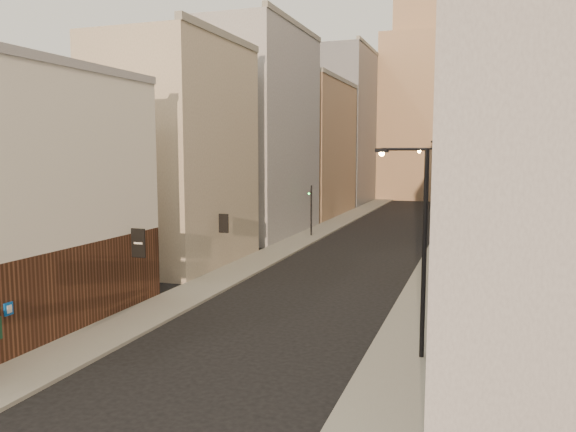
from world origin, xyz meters
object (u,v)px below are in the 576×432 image
Objects in this scene: streetlamp_near at (419,241)px; streetlamp_far at (451,183)px; traffic_light_left at (311,201)px; clock_tower at (424,98)px; streetlamp_mid at (442,202)px; white_tower at (492,80)px.

streetlamp_far is (-0.51, 32.99, 0.51)m from streetlamp_near.
streetlamp_near is 1.68× the size of traffic_light_left.
clock_tower is 64.89m from streetlamp_mid.
white_tower is 4.89× the size of streetlamp_mid.
white_tower reaches higher than streetlamp_near.
white_tower is 8.30× the size of traffic_light_left.
clock_tower is 17.83m from white_tower.
clock_tower reaches higher than streetlamp_mid.
streetlamp_mid is at bearing -83.10° from clock_tower.
clock_tower is 52.75m from traffic_light_left.
streetlamp_near is 33.00m from streetlamp_far.
white_tower is 51.15m from streetlamp_mid.
streetlamp_near is 16.97m from streetlamp_mid.
streetlamp_far is at bearing -96.14° from white_tower.
traffic_light_left is (-5.35, -50.54, -14.14)m from clock_tower.
clock_tower reaches higher than traffic_light_left.
streetlamp_mid is 16.03m from streetlamp_far.
streetlamp_mid is (-3.36, -49.15, -13.76)m from white_tower.
clock_tower reaches higher than white_tower.
clock_tower is 5.29× the size of streetlamp_mid.
white_tower reaches higher than traffic_light_left.
streetlamp_mid is at bearing -74.84° from streetlamp_far.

